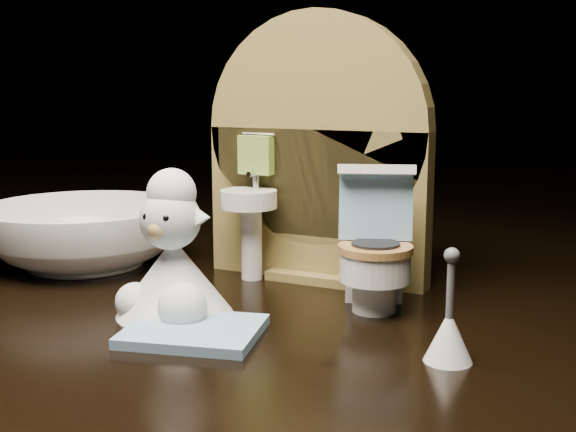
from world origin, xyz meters
name	(u,v)px	position (x,y,z in m)	size (l,w,h in m)	color
backdrop_panel	(316,164)	(0.00, 0.06, 0.07)	(0.13, 0.05, 0.15)	olive
toy_toilet	(375,256)	(0.05, 0.03, 0.03)	(0.04, 0.05, 0.07)	white
bath_mat	(194,331)	(-0.01, -0.05, 0.00)	(0.06, 0.05, 0.00)	#76A0B9
toilet_brush	(449,332)	(0.10, -0.03, 0.01)	(0.02, 0.02, 0.05)	white
plush_lamb	(172,264)	(-0.04, -0.03, 0.03)	(0.06, 0.06, 0.07)	silver
ceramic_bowl	(84,235)	(-0.14, 0.03, 0.02)	(0.12, 0.12, 0.04)	white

